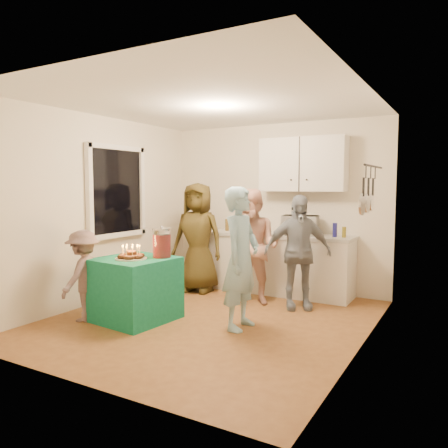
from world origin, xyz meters
The scene contains 19 objects.
floor centered at (0.00, 0.00, 0.00)m, with size 4.00×4.00×0.00m, color brown.
ceiling centered at (0.00, 0.00, 2.60)m, with size 4.00×4.00×0.00m, color white.
back_wall centered at (0.00, 2.00, 1.30)m, with size 3.60×3.60×0.00m, color silver.
left_wall centered at (-1.80, 0.00, 1.30)m, with size 4.00×4.00×0.00m, color silver.
right_wall centered at (1.80, 0.00, 1.30)m, with size 4.00×4.00×0.00m, color silver.
window_night centered at (-1.77, 0.30, 1.55)m, with size 0.04×1.00×1.20m, color black.
counter centered at (0.20, 1.70, 0.43)m, with size 2.20×0.58×0.86m, color white.
countertop centered at (0.20, 1.70, 0.89)m, with size 2.24×0.62×0.05m, color beige.
upper_cabinet centered at (0.50, 1.85, 1.95)m, with size 1.30×0.30×0.80m, color white.
pot_rack centered at (1.72, 0.70, 1.60)m, with size 0.12×1.00×0.60m, color black.
microwave centered at (0.53, 1.70, 1.05)m, with size 0.52×0.35×0.29m, color white.
party_table centered at (-0.81, -0.43, 0.38)m, with size 0.85×0.85×0.76m, color #106F4B.
donut_cake centered at (-0.79, -0.50, 0.85)m, with size 0.38×0.38×0.18m, color #381C0C, non-canonical shape.
punch_jar centered at (-0.55, -0.22, 0.93)m, with size 0.22×0.22×0.34m, color red.
man_birthday centered at (0.46, -0.07, 0.81)m, with size 0.59×0.39×1.62m, color #94C1D7.
woman_back_left centered at (-0.94, 1.18, 0.84)m, with size 0.82×0.53×1.68m, color brown.
woman_back_center centered at (0.12, 0.95, 0.80)m, with size 0.78×0.60×1.59m, color tan.
woman_back_right centered at (0.74, 1.02, 0.76)m, with size 0.89×0.37×1.52m, color #0F1C33.
child_near_left centered at (-1.33, -0.75, 0.55)m, with size 0.71×0.41×1.10m, color #624E4F.
Camera 1 is at (2.72, -4.43, 1.63)m, focal length 35.00 mm.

